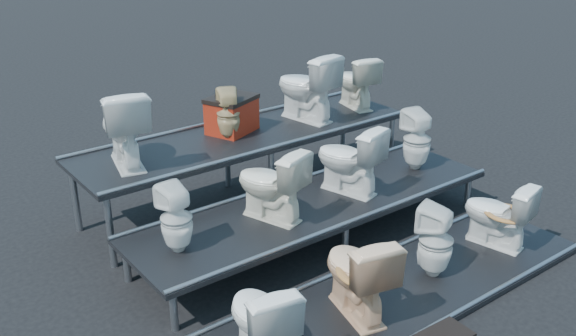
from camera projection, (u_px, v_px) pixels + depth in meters
ground at (315, 240)px, 7.04m from camera, size 80.00×80.00×0.00m
tier_front at (403, 291)px, 6.08m from camera, size 4.20×1.20×0.06m
tier_mid at (316, 221)px, 6.95m from camera, size 4.20×1.20×0.46m
tier_back at (248, 167)px, 7.83m from camera, size 4.20×1.20×0.86m
toilet_0 at (260, 319)px, 5.01m from camera, size 0.56×0.81×0.76m
toilet_1 at (357, 273)px, 5.57m from camera, size 0.64×0.89×0.82m
toilet_2 at (436, 241)px, 6.16m from camera, size 0.43×0.44×0.74m
toilet_3 at (497, 214)px, 6.70m from camera, size 0.54×0.78×0.73m
toilet_4 at (176, 219)px, 5.81m from camera, size 0.31×0.31×0.65m
toilet_5 at (271, 184)px, 6.38m from camera, size 0.63×0.84×0.76m
toilet_6 at (349, 159)px, 6.96m from camera, size 0.61×0.84×0.77m
toilet_7 at (417, 140)px, 7.58m from camera, size 0.38×0.39×0.72m
toilet_8 at (124, 127)px, 6.64m from camera, size 0.64×0.90×0.83m
toilet_9 at (228, 114)px, 7.40m from camera, size 0.36×0.36×0.60m
toilet_10 at (306, 87)px, 7.99m from camera, size 0.61×0.90×0.85m
toilet_11 at (356, 82)px, 8.49m from camera, size 0.52×0.75×0.70m
red_crate at (232, 116)px, 7.65m from camera, size 0.66×0.60×0.39m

